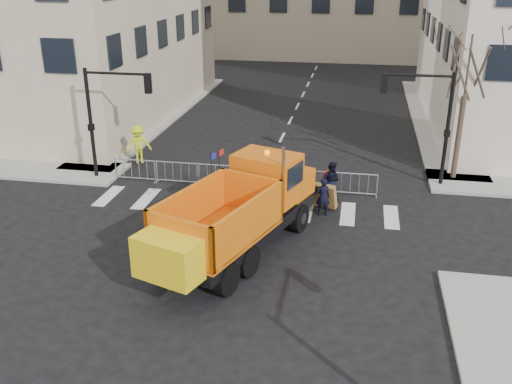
% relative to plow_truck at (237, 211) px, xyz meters
% --- Properties ---
extents(ground, '(120.00, 120.00, 0.00)m').
position_rel_plow_truck_xyz_m(ground, '(-0.46, -1.14, -1.73)').
color(ground, black).
rests_on(ground, ground).
extents(sidewalk_back, '(64.00, 5.00, 0.15)m').
position_rel_plow_truck_xyz_m(sidewalk_back, '(-0.46, 7.36, -1.65)').
color(sidewalk_back, gray).
rests_on(sidewalk_back, ground).
extents(traffic_light_left, '(0.18, 0.18, 5.40)m').
position_rel_plow_truck_xyz_m(traffic_light_left, '(-8.46, 6.36, 0.97)').
color(traffic_light_left, black).
rests_on(traffic_light_left, ground).
extents(traffic_light_right, '(0.18, 0.18, 5.40)m').
position_rel_plow_truck_xyz_m(traffic_light_right, '(8.04, 8.36, 0.97)').
color(traffic_light_right, black).
rests_on(traffic_light_right, ground).
extents(crowd_barriers, '(12.60, 0.60, 1.10)m').
position_rel_plow_truck_xyz_m(crowd_barriers, '(-1.21, 6.46, -1.18)').
color(crowd_barriers, '#9EA0A5').
rests_on(crowd_barriers, ground).
extents(street_tree, '(3.00, 3.00, 7.50)m').
position_rel_plow_truck_xyz_m(street_tree, '(8.74, 9.36, 2.02)').
color(street_tree, '#382B21').
rests_on(street_tree, ground).
extents(plow_truck, '(5.83, 10.33, 3.89)m').
position_rel_plow_truck_xyz_m(plow_truck, '(0.00, 0.00, 0.00)').
color(plow_truck, black).
rests_on(plow_truck, ground).
extents(cop_a, '(0.67, 0.50, 1.65)m').
position_rel_plow_truck_xyz_m(cop_a, '(2.77, 4.04, -0.90)').
color(cop_a, black).
rests_on(cop_a, ground).
extents(cop_b, '(1.05, 0.96, 1.76)m').
position_rel_plow_truck_xyz_m(cop_b, '(2.99, 5.86, -0.85)').
color(cop_b, black).
rests_on(cop_b, ground).
extents(cop_c, '(0.85, 1.15, 1.82)m').
position_rel_plow_truck_xyz_m(cop_c, '(0.58, 3.87, -0.82)').
color(cop_c, black).
rests_on(cop_c, ground).
extents(worker, '(1.48, 1.23, 1.99)m').
position_rel_plow_truck_xyz_m(worker, '(-7.07, 8.57, -0.58)').
color(worker, '#CCD519').
rests_on(worker, sidewalk_back).
extents(newspaper_box, '(0.51, 0.47, 1.10)m').
position_rel_plow_truck_xyz_m(newspaper_box, '(2.92, 5.95, -1.03)').
color(newspaper_box, '#9F1E0C').
rests_on(newspaper_box, sidewalk_back).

